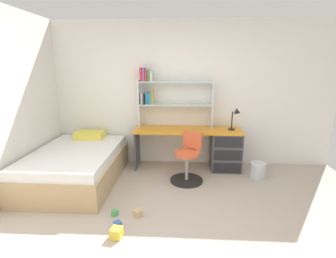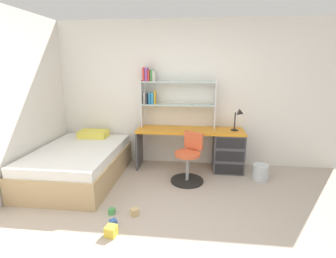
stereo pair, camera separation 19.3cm
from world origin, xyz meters
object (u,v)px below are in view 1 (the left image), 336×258
Objects in this scene: bed_platform at (77,165)px; waste_bin at (258,170)px; toy_block_yellow_0 at (117,233)px; desk at (215,147)px; desk_lamp at (236,116)px; toy_block_green_1 at (115,213)px; toy_block_natural_3 at (138,213)px; swivel_chair at (188,162)px; bookshelf_hutch at (164,93)px; toy_block_blue_2 at (118,225)px.

waste_bin is at bearing 5.55° from bed_platform.
desk is at bearing 57.28° from toy_block_yellow_0.
waste_bin is 2.28× the size of toy_block_yellow_0.
desk_lamp is 2.67m from toy_block_yellow_0.
toy_block_yellow_0 reaches higher than toy_block_green_1.
toy_block_natural_3 is (-1.11, -1.56, -0.36)m from desk.
bed_platform is 1.66m from toy_block_yellow_0.
desk is at bearing 47.05° from swivel_chair.
bookshelf_hutch reaches higher than toy_block_green_1.
desk_lamp reaches higher than toy_block_yellow_0.
toy_block_blue_2 is 0.84× the size of toy_block_natural_3.
toy_block_blue_2 is (0.94, -1.16, -0.22)m from bed_platform.
swivel_chair is at bearing -58.11° from bookshelf_hutch.
toy_block_blue_2 is at bearing -125.86° from desk.
waste_bin is (1.15, 0.17, -0.18)m from swivel_chair.
bookshelf_hutch is (-0.90, 0.14, 0.92)m from desk.
bed_platform is 1.27m from toy_block_green_1.
bookshelf_hutch is 2.20m from toy_block_green_1.
bookshelf_hutch is 0.71× the size of bed_platform.
desk is 2.13m from toy_block_green_1.
bed_platform is at bearing -164.11° from desk.
toy_block_yellow_0 is 1.54× the size of toy_block_blue_2.
bookshelf_hutch reaches higher than toy_block_blue_2.
desk is 2.37× the size of swivel_chair.
bookshelf_hutch is at bearing 121.89° from swivel_chair.
waste_bin reaches higher than toy_block_blue_2.
desk_lamp is 3.35× the size of toy_block_yellow_0.
desk is at bearing 54.14° from toy_block_blue_2.
bookshelf_hutch reaches higher than toy_block_natural_3.
desk_lamp is at bearing 13.34° from bed_platform.
desk_lamp is at bearing 50.61° from toy_block_yellow_0.
swivel_chair is 1.54m from toy_block_blue_2.
bed_platform is 1.48m from toy_block_natural_3.
desk reaches higher than bed_platform.
desk_lamp is at bearing -7.90° from bookshelf_hutch.
toy_block_natural_3 is (-1.77, -1.21, -0.09)m from waste_bin.
bookshelf_hutch is 14.71× the size of toy_block_natural_3.
toy_block_blue_2 reaches higher than toy_block_green_1.
toy_block_yellow_0 is 0.42m from toy_block_green_1.
waste_bin is at bearing -17.64° from bookshelf_hutch.
waste_bin is 2.44m from toy_block_blue_2.
toy_block_green_1 is 0.25m from toy_block_blue_2.
bookshelf_hutch is at bearing 80.18° from toy_block_yellow_0.
toy_block_blue_2 is 0.30m from toy_block_natural_3.
desk is 1.95m from toy_block_natural_3.
bookshelf_hutch is at bearing 162.36° from waste_bin.
toy_block_green_1 is (-0.13, 0.40, -0.02)m from toy_block_yellow_0.
waste_bin is 2.39m from toy_block_green_1.
desk is 20.89× the size of toy_block_natural_3.
toy_block_green_1 is at bearing -131.70° from desk.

